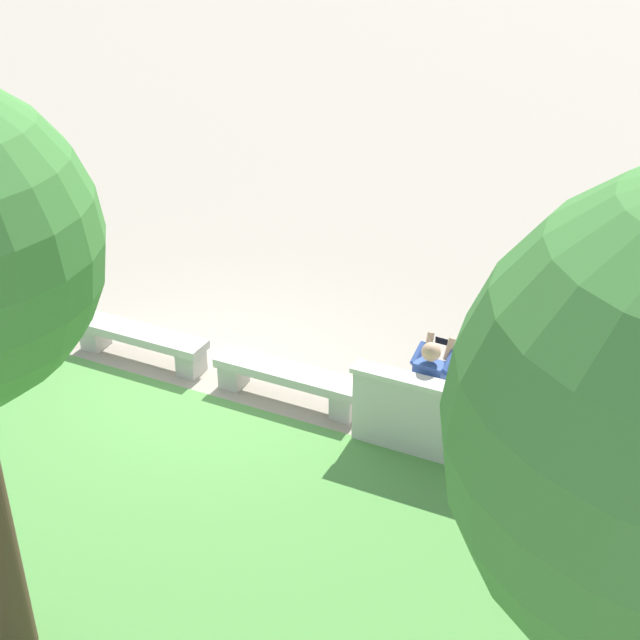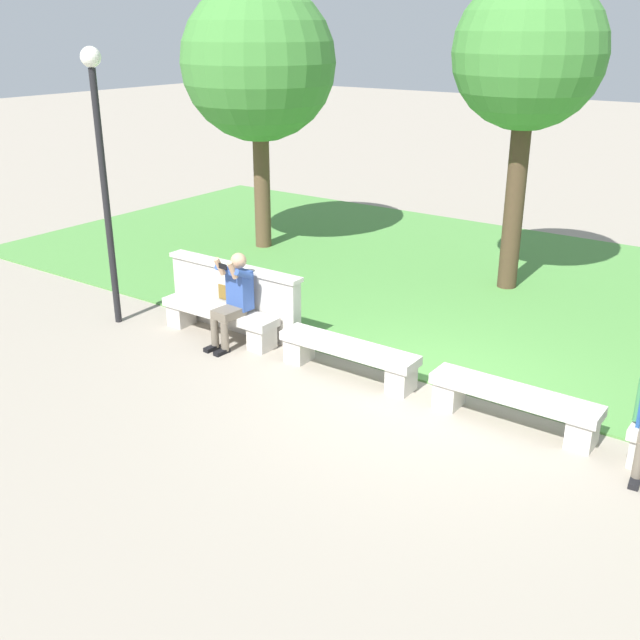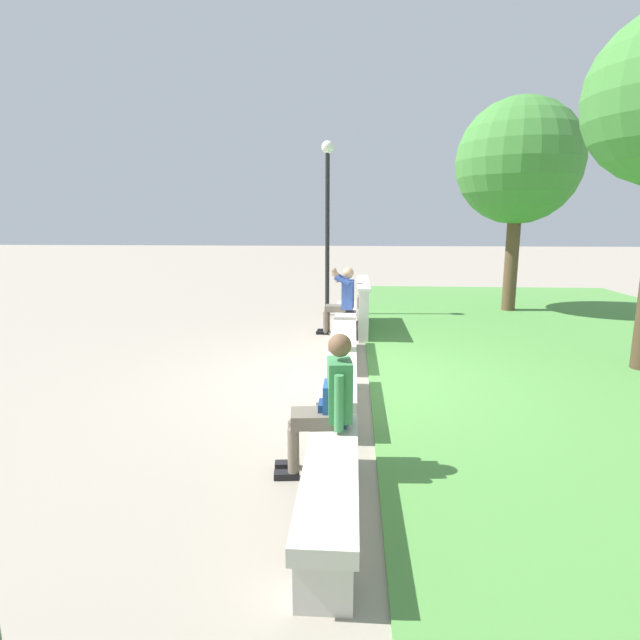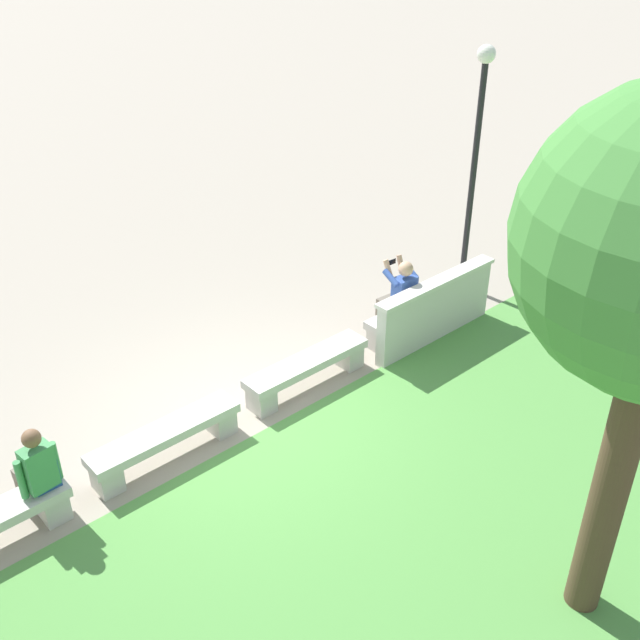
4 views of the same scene
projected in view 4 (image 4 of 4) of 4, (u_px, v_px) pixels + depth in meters
The scene contains 9 objects.
ground_plane at pixel (242, 420), 9.72m from camera, with size 80.00×80.00×0.00m, color gray.
bench_main at pixel (417, 313), 11.47m from camera, with size 1.94×0.40×0.45m.
bench_near at pixel (307, 368), 10.20m from camera, with size 1.94×0.40×0.45m.
bench_mid at pixel (165, 439), 8.93m from camera, with size 1.94×0.40×0.45m.
backrest_wall_with_plaque at pixel (435, 310), 11.14m from camera, with size 2.37×0.24×1.01m.
person_photographer at pixel (398, 295), 11.08m from camera, with size 0.49×0.74×1.32m.
person_distant at pixel (35, 470), 7.93m from camera, with size 0.48×0.70×1.26m.
backpack at pixel (43, 473), 7.95m from camera, with size 0.28×0.24×0.43m.
lamp_post at pixel (477, 138), 11.55m from camera, with size 0.28×0.28×3.98m.
Camera 4 is at (4.32, 6.42, 6.11)m, focal length 42.00 mm.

